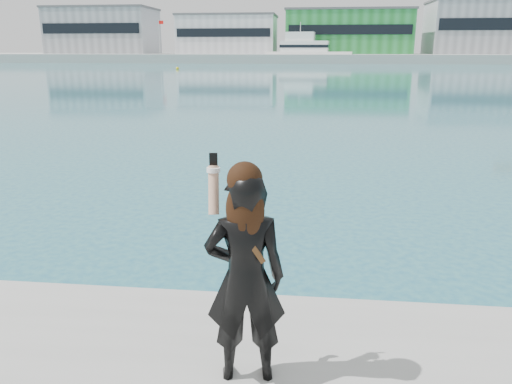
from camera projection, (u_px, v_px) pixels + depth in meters
The scene contains 10 objects.
far_quay at pixel (314, 58), 128.21m from camera, with size 320.00×40.00×2.00m, color #9E9E99.
warehouse_grey_left at pixel (104, 31), 130.31m from camera, with size 26.52×16.36×11.50m.
warehouse_white at pixel (228, 34), 127.05m from camera, with size 24.48×15.35×9.50m.
warehouse_green at pixel (347, 32), 123.69m from camera, with size 30.60×16.36×10.50m.
warehouse_grey_right at pixel (482, 27), 119.99m from camera, with size 25.50×15.35×12.50m.
flagpole_left at pixel (160, 35), 122.15m from camera, with size 1.28×0.16×8.00m.
flagpole_right at pixel (411, 34), 115.72m from camera, with size 1.28×0.16×8.00m.
motor_yacht at pixel (307, 52), 114.27m from camera, with size 19.85×7.33×9.05m.
buoy_far at pixel (177, 69), 80.49m from camera, with size 0.50×0.50×0.50m, color yellow.
woman at pixel (245, 272), 3.62m from camera, with size 0.65×0.48×1.72m.
Camera 1 is at (-0.09, -3.62, 3.23)m, focal length 35.00 mm.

